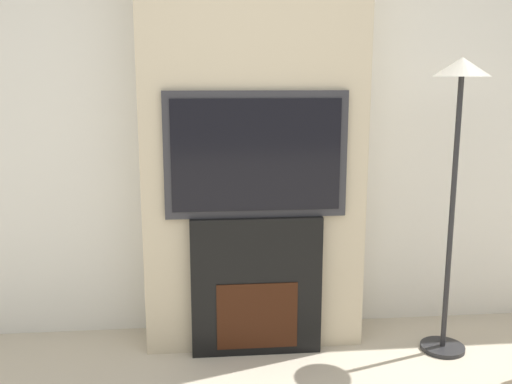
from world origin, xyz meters
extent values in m
cube|color=silver|center=(0.00, 2.03, 1.35)|extent=(6.00, 0.06, 2.70)
cube|color=beige|center=(0.00, 1.82, 1.35)|extent=(1.26, 0.36, 2.70)
cube|color=black|center=(0.00, 1.64, 0.40)|extent=(0.74, 0.14, 0.80)
cube|color=#33160A|center=(0.00, 1.57, 0.24)|extent=(0.46, 0.01, 0.39)
cube|color=#2D2D33|center=(0.00, 1.64, 1.15)|extent=(1.00, 0.06, 0.69)
cube|color=black|center=(0.00, 1.61, 1.15)|extent=(0.92, 0.01, 0.61)
cylinder|color=#262628|center=(1.09, 1.54, 0.01)|extent=(0.25, 0.25, 0.03)
cylinder|color=#262628|center=(1.09, 1.54, 0.80)|extent=(0.03, 0.03, 1.54)
cone|color=#B7B2A3|center=(1.09, 1.54, 1.62)|extent=(0.30, 0.30, 0.10)
camera|label=1|loc=(-0.30, -1.42, 1.57)|focal=40.00mm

